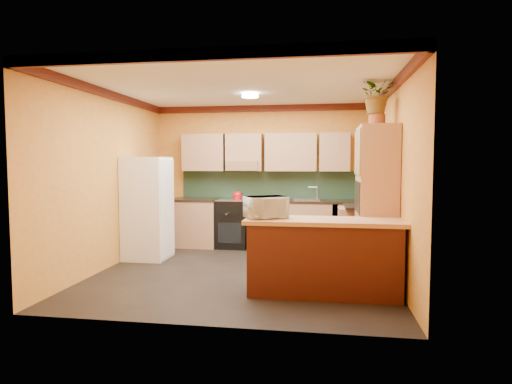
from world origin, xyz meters
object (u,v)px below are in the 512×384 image
fridge (147,208)px  microwave (266,207)px  stove (233,223)px  base_cabinets_back (265,225)px  breakfast_bar (323,259)px  pantry (376,204)px

fridge → microwave: fridge is taller
stove → microwave: bearing=-70.0°
base_cabinets_back → microwave: (0.36, -2.71, 0.62)m
base_cabinets_back → breakfast_bar: (1.07, -2.71, 0.00)m
stove → breakfast_bar: (1.69, -2.71, -0.02)m
stove → breakfast_bar: 3.19m
fridge → pantry: 3.69m
base_cabinets_back → microwave: size_ratio=7.55×
fridge → microwave: size_ratio=3.52×
breakfast_bar → stove: bearing=122.0°
fridge → breakfast_bar: size_ratio=0.94×
microwave → pantry: bearing=-2.9°
base_cabinets_back → breakfast_bar: 2.91m
stove → microwave: 2.94m
stove → pantry: 3.14m
fridge → microwave: 2.70m
stove → breakfast_bar: size_ratio=0.51×
stove → microwave: (0.99, -2.71, 0.61)m
pantry → stove: bearing=140.7°
breakfast_bar → microwave: bearing=180.0°
stove → pantry: (2.39, -1.95, 0.59)m
microwave → base_cabinets_back: bearing=66.4°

